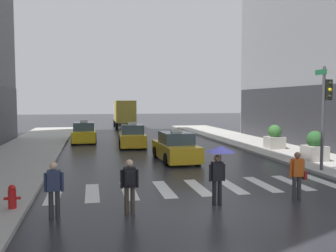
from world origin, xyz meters
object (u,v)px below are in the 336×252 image
at_px(taxi_third, 84,133).
at_px(planter_mid_block, 275,138).
at_px(box_truck, 124,113).
at_px(planter_near_corner, 315,147).
at_px(taxi_lead, 176,148).
at_px(pedestrian_with_backpack, 130,182).
at_px(fire_hydrant, 12,197).
at_px(traffic_light_pole, 325,103).
at_px(taxi_second, 132,137).
at_px(pedestrian_with_umbrella, 220,159).
at_px(pedestrian_plain_coat, 54,187).
at_px(pedestrian_with_handbag, 297,173).

xyz_separation_m(taxi_third, planter_mid_block, (12.67, -7.72, 0.15)).
distance_m(box_truck, planter_near_corner, 27.80).
relative_size(taxi_lead, pedestrian_with_backpack, 2.79).
distance_m(box_truck, fire_hydrant, 33.29).
height_order(traffic_light_pole, box_truck, traffic_light_pole).
bearing_deg(taxi_third, planter_near_corner, -45.76).
bearing_deg(taxi_second, taxi_lead, -76.11).
bearing_deg(pedestrian_with_umbrella, pedestrian_plain_coat, -176.04).
bearing_deg(fire_hydrant, taxi_second, 70.84).
xyz_separation_m(box_truck, pedestrian_with_umbrella, (0.16, -33.14, -0.34)).
bearing_deg(taxi_lead, box_truck, 91.75).
xyz_separation_m(taxi_second, taxi_third, (-3.51, 3.55, 0.00)).
bearing_deg(pedestrian_plain_coat, planter_near_corner, 28.12).
bearing_deg(taxi_lead, pedestrian_with_handbag, -75.66).
xyz_separation_m(traffic_light_pole, taxi_second, (-7.66, 11.69, -2.53)).
bearing_deg(pedestrian_plain_coat, box_truck, 81.61).
relative_size(traffic_light_pole, planter_mid_block, 3.00).
bearing_deg(taxi_lead, pedestrian_with_backpack, -111.01).
bearing_deg(pedestrian_with_handbag, traffic_light_pole, 46.52).
relative_size(traffic_light_pole, taxi_lead, 1.04).
height_order(taxi_third, pedestrian_with_backpack, taxi_third).
xyz_separation_m(taxi_second, box_truck, (0.95, 17.47, 1.13)).
bearing_deg(pedestrian_with_umbrella, taxi_third, 103.53).
relative_size(taxi_lead, planter_near_corner, 2.88).
bearing_deg(taxi_second, fire_hydrant, -109.16).
height_order(box_truck, planter_mid_block, box_truck).
distance_m(pedestrian_with_umbrella, fire_hydrant, 6.49).
bearing_deg(fire_hydrant, planter_near_corner, 23.14).
bearing_deg(pedestrian_with_backpack, taxi_third, 94.92).
distance_m(taxi_second, pedestrian_with_umbrella, 15.73).
height_order(taxi_lead, box_truck, box_truck).
distance_m(taxi_second, box_truck, 17.53).
bearing_deg(fire_hydrant, pedestrian_with_handbag, -2.55).
bearing_deg(taxi_third, pedestrian_with_handbag, -68.77).
relative_size(taxi_lead, fire_hydrant, 6.39).
bearing_deg(box_truck, pedestrian_plain_coat, -98.39).
height_order(taxi_lead, pedestrian_with_umbrella, pedestrian_with_umbrella).
distance_m(traffic_light_pole, taxi_second, 14.20).
bearing_deg(pedestrian_plain_coat, planter_mid_block, 42.05).
relative_size(box_truck, pedestrian_with_umbrella, 3.89).
relative_size(fire_hydrant, planter_near_corner, 0.45).
xyz_separation_m(taxi_lead, fire_hydrant, (-6.98, -8.34, -0.22)).
distance_m(pedestrian_with_umbrella, pedestrian_with_handbag, 2.88).
relative_size(taxi_lead, pedestrian_plain_coat, 2.79).
xyz_separation_m(taxi_lead, pedestrian_plain_coat, (-5.69, -9.16, 0.21)).
height_order(taxi_lead, planter_near_corner, taxi_lead).
relative_size(taxi_third, pedestrian_plain_coat, 2.76).
height_order(taxi_lead, fire_hydrant, taxi_lead).
height_order(fire_hydrant, planter_near_corner, planter_near_corner).
relative_size(taxi_lead, taxi_second, 0.99).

